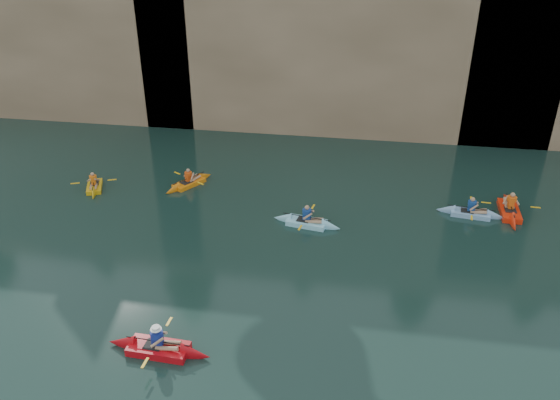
% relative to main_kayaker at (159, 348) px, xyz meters
% --- Properties ---
extents(cliff, '(70.00, 16.00, 12.00)m').
position_rel_main_kayaker_xyz_m(cliff, '(2.18, 27.63, 5.83)').
color(cliff, tan).
rests_on(cliff, ground).
extents(cliff_slab_center, '(24.00, 2.40, 11.40)m').
position_rel_main_kayaker_xyz_m(cliff_slab_center, '(4.18, 20.23, 5.53)').
color(cliff_slab_center, '#A18161').
rests_on(cliff_slab_center, ground).
extents(sea_cave_west, '(4.50, 1.00, 4.00)m').
position_rel_main_kayaker_xyz_m(sea_cave_west, '(-15.82, 19.58, 1.83)').
color(sea_cave_west, black).
rests_on(sea_cave_west, ground).
extents(sea_cave_center, '(3.50, 1.00, 3.20)m').
position_rel_main_kayaker_xyz_m(sea_cave_center, '(-1.82, 19.58, 1.43)').
color(sea_cave_center, black).
rests_on(sea_cave_center, ground).
extents(sea_cave_east, '(5.00, 1.00, 4.50)m').
position_rel_main_kayaker_xyz_m(sea_cave_east, '(12.18, 19.58, 2.08)').
color(sea_cave_east, black).
rests_on(sea_cave_east, ground).
extents(main_kayaker, '(3.36, 2.27, 1.24)m').
position_rel_main_kayaker_xyz_m(main_kayaker, '(0.00, 0.00, 0.00)').
color(main_kayaker, red).
rests_on(main_kayaker, ground).
extents(kayaker_orange, '(2.12, 2.82, 1.11)m').
position_rel_main_kayaker_xyz_m(kayaker_orange, '(-2.68, 11.39, -0.03)').
color(kayaker_orange, orange).
rests_on(kayaker_orange, ground).
extents(kayaker_ltblue_near, '(3.11, 2.34, 1.20)m').
position_rel_main_kayaker_xyz_m(kayaker_ltblue_near, '(3.58, 8.45, -0.02)').
color(kayaker_ltblue_near, '#95E1FA').
rests_on(kayaker_ltblue_near, ground).
extents(kayaker_red_far, '(2.53, 3.54, 1.29)m').
position_rel_main_kayaker_xyz_m(kayaker_red_far, '(12.48, 10.98, -0.01)').
color(kayaker_red_far, red).
rests_on(kayaker_red_far, ground).
extents(kayaker_yellow, '(2.03, 2.69, 1.08)m').
position_rel_main_kayaker_xyz_m(kayaker_yellow, '(-7.15, 10.27, -0.03)').
color(kayaker_yellow, gold).
rests_on(kayaker_yellow, ground).
extents(kayaker_ltblue_mid, '(3.06, 2.25, 1.14)m').
position_rel_main_kayaker_xyz_m(kayaker_ltblue_mid, '(10.72, 10.47, -0.02)').
color(kayaker_ltblue_mid, '#81ACD8').
rests_on(kayaker_ltblue_mid, ground).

